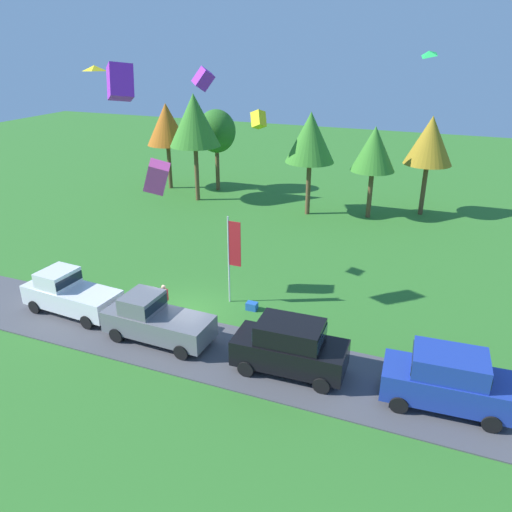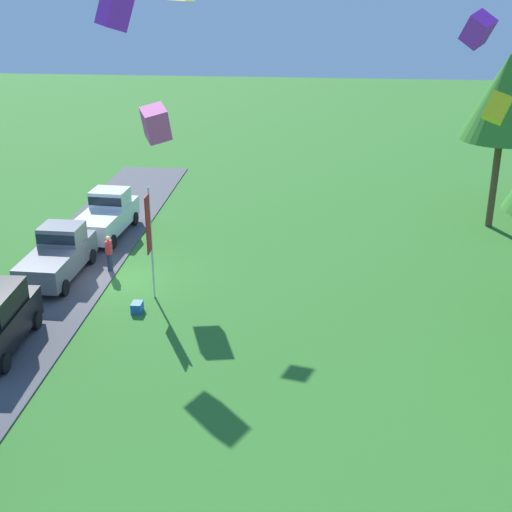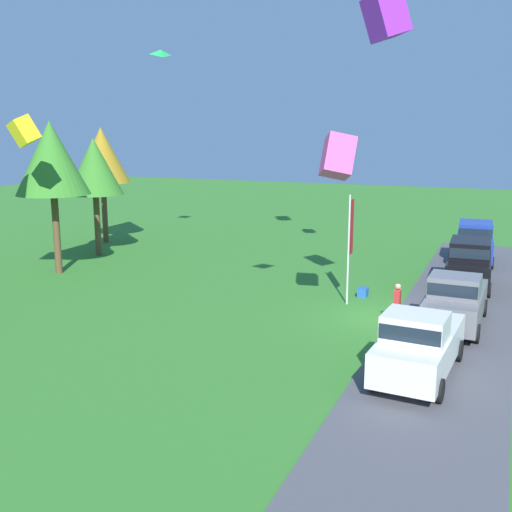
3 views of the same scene
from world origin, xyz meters
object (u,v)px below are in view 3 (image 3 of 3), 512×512
object	(u,v)px
car_suv_mid_row	(475,240)
kite_diamond_high_left	(161,52)
car_suv_far_end	(469,262)
tree_left_of_center	(94,167)
cooler_box	(363,292)
kite_box_low_drifter	(24,131)
tree_right_of_center	(51,159)
flag_banner	(350,235)
car_pickup_by_flagpole	(418,344)
tree_lone_near	(102,156)
kite_box_trailing_tail	(386,15)
car_pickup_near_entrance	(456,300)
person_on_lawn	(397,305)
kite_box_mid_center	(338,156)

from	to	relation	value
car_suv_mid_row	kite_diamond_high_left	size ratio (longest dim) A/B	4.80
car_suv_far_end	tree_left_of_center	world-z (taller)	tree_left_of_center
cooler_box	kite_box_low_drifter	xyz separation A→B (m)	(-5.21, 14.10, 7.13)
car_suv_far_end	tree_right_of_center	distance (m)	21.20
tree_right_of_center	flag_banner	world-z (taller)	tree_right_of_center
tree_left_of_center	kite_box_low_drifter	bearing A→B (deg)	-161.71
car_pickup_by_flagpole	kite_box_low_drifter	xyz separation A→B (m)	(3.15, 17.71, 6.22)
cooler_box	kite_box_low_drifter	distance (m)	16.63
car_suv_far_end	tree_lone_near	world-z (taller)	tree_lone_near
tree_left_of_center	flag_banner	xyz separation A→B (m)	(-4.06, -16.40, -2.26)
car_pickup_by_flagpole	tree_lone_near	xyz separation A→B (m)	(14.97, 22.66, 4.63)
car_suv_far_end	kite_box_trailing_tail	distance (m)	13.38
tree_right_of_center	cooler_box	distance (m)	16.90
tree_lone_near	kite_diamond_high_left	bearing A→B (deg)	-96.12
car_pickup_near_entrance	car_suv_mid_row	xyz separation A→B (m)	(12.44, 0.08, 0.19)
tree_left_of_center	kite_box_low_drifter	size ratio (longest dim) A/B	6.20
car_pickup_by_flagpole	person_on_lawn	bearing A→B (deg)	17.41
tree_left_of_center	kite_box_mid_center	size ratio (longest dim) A/B	5.01
car_pickup_near_entrance	cooler_box	world-z (taller)	car_pickup_near_entrance
flag_banner	kite_diamond_high_left	bearing A→B (deg)	61.99
kite_box_low_drifter	flag_banner	bearing A→B (deg)	-73.63
tree_left_of_center	flag_banner	size ratio (longest dim) A/B	1.47
person_on_lawn	flag_banner	world-z (taller)	flag_banner
kite_box_low_drifter	car_pickup_by_flagpole	bearing A→B (deg)	-100.10
car_suv_far_end	kite_box_low_drifter	bearing A→B (deg)	115.15
car_pickup_near_entrance	tree_left_of_center	size ratio (longest dim) A/B	0.73
tree_lone_near	kite_diamond_high_left	world-z (taller)	kite_diamond_high_left
car_suv_mid_row	kite_box_low_drifter	size ratio (longest dim) A/B	4.20
tree_right_of_center	tree_left_of_center	bearing A→B (deg)	12.00
flag_banner	kite_box_low_drifter	world-z (taller)	kite_box_low_drifter
tree_lone_near	kite_box_low_drifter	xyz separation A→B (m)	(-11.81, -4.95, 1.58)
kite_diamond_high_left	car_suv_far_end	bearing A→B (deg)	-98.30
tree_left_of_center	flag_banner	bearing A→B (deg)	-103.91
car_suv_far_end	kite_box_mid_center	distance (m)	10.73
tree_lone_near	car_pickup_near_entrance	bearing A→B (deg)	-112.48
kite_box_trailing_tail	tree_left_of_center	bearing A→B (deg)	65.62
car_suv_far_end	car_suv_mid_row	bearing A→B (deg)	1.12
person_on_lawn	tree_lone_near	world-z (taller)	tree_lone_near
car_suv_mid_row	kite_box_trailing_tail	size ratio (longest dim) A/B	3.36
tree_right_of_center	tree_lone_near	world-z (taller)	tree_right_of_center
car_suv_far_end	kite_box_mid_center	size ratio (longest dim) A/B	3.36
tree_left_of_center	tree_lone_near	size ratio (longest dim) A/B	0.92
tree_lone_near	kite_box_trailing_tail	distance (m)	24.50
car_suv_far_end	car_suv_mid_row	size ratio (longest dim) A/B	0.99
car_pickup_near_entrance	tree_left_of_center	world-z (taller)	tree_left_of_center
car_pickup_near_entrance	tree_right_of_center	bearing A→B (deg)	86.28
kite_box_low_drifter	kite_box_trailing_tail	size ratio (longest dim) A/B	0.80
cooler_box	kite_box_mid_center	size ratio (longest dim) A/B	0.40
car_suv_mid_row	kite_diamond_high_left	xyz separation A→B (m)	(-3.36, 18.10, 10.60)
car_pickup_near_entrance	car_suv_mid_row	world-z (taller)	car_suv_mid_row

